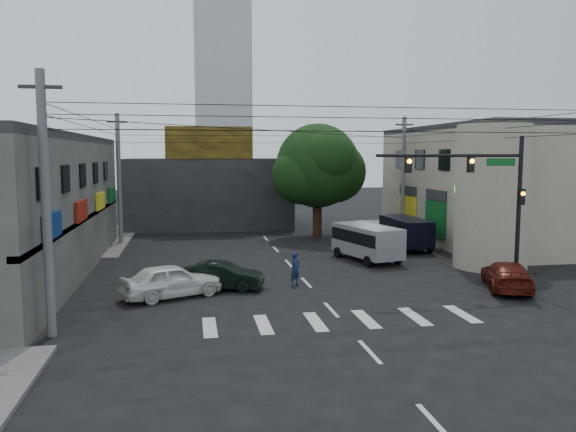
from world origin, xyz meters
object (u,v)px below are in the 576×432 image
object	(u,v)px
utility_pole_near_left	(46,206)
utility_pole_far_right	(403,177)
traffic_gantry	(486,188)
traffic_officer	(295,269)
street_tree	(318,166)
silver_minivan	(367,243)
maroon_sedan	(507,275)
dark_sedan	(222,276)
white_compact	(172,280)
utility_pole_far_left	(119,180)
navy_van	(406,233)

from	to	relation	value
utility_pole_near_left	utility_pole_far_right	size ratio (longest dim) A/B	1.00
traffic_gantry	traffic_officer	xyz separation A→B (m)	(-8.46, 2.55, -4.02)
street_tree	utility_pole_near_left	distance (m)	25.95
street_tree	utility_pole_far_right	xyz separation A→B (m)	(6.50, -1.00, -0.87)
silver_minivan	maroon_sedan	bearing A→B (deg)	-167.45
dark_sedan	traffic_officer	distance (m)	3.59
maroon_sedan	white_compact	bearing A→B (deg)	16.62
utility_pole_far_left	white_compact	size ratio (longest dim) A/B	1.91
white_compact	silver_minivan	xyz separation A→B (m)	(11.28, 6.82, 0.30)
dark_sedan	utility_pole_far_right	bearing A→B (deg)	-29.02
navy_van	traffic_officer	bearing A→B (deg)	134.97
street_tree	traffic_gantry	distance (m)	18.42
utility_pole_near_left	navy_van	size ratio (longest dim) A/B	1.77
traffic_gantry	utility_pole_near_left	world-z (taller)	utility_pole_near_left
traffic_officer	maroon_sedan	bearing A→B (deg)	-51.33
traffic_gantry	silver_minivan	world-z (taller)	traffic_gantry
utility_pole_far_right	utility_pole_far_left	bearing A→B (deg)	180.00
traffic_gantry	white_compact	bearing A→B (deg)	174.99
white_compact	traffic_officer	distance (m)	6.00
utility_pole_near_left	dark_sedan	size ratio (longest dim) A/B	2.21
navy_van	dark_sedan	bearing A→B (deg)	126.40
utility_pole_far_left	navy_van	xyz separation A→B (m)	(19.20, -5.20, -3.56)
street_tree	utility_pole_far_left	size ratio (longest dim) A/B	0.95
street_tree	dark_sedan	world-z (taller)	street_tree
utility_pole_far_right	traffic_gantry	bearing A→B (deg)	-98.94
dark_sedan	silver_minivan	world-z (taller)	silver_minivan
utility_pole_near_left	utility_pole_far_left	distance (m)	20.50
utility_pole_far_left	navy_van	bearing A→B (deg)	-15.16
utility_pole_near_left	dark_sedan	bearing A→B (deg)	43.02
utility_pole_far_right	maroon_sedan	world-z (taller)	utility_pole_far_right
utility_pole_near_left	utility_pole_far_left	xyz separation A→B (m)	(0.00, 20.50, 0.00)
silver_minivan	traffic_gantry	bearing A→B (deg)	-174.67
navy_van	traffic_officer	world-z (taller)	navy_van
silver_minivan	navy_van	xyz separation A→B (m)	(3.93, 3.72, -0.02)
utility_pole_far_right	maroon_sedan	distance (m)	17.50
street_tree	navy_van	bearing A→B (deg)	-52.84
traffic_gantry	utility_pole_far_right	size ratio (longest dim) A/B	0.78
utility_pole_far_right	navy_van	world-z (taller)	utility_pole_far_right
dark_sedan	navy_van	size ratio (longest dim) A/B	0.80
traffic_officer	utility_pole_far_right	bearing A→B (deg)	15.75
utility_pole_far_left	white_compact	world-z (taller)	utility_pole_far_left
street_tree	utility_pole_near_left	bearing A→B (deg)	-124.00
white_compact	traffic_officer	bearing A→B (deg)	-100.71
street_tree	white_compact	world-z (taller)	street_tree
street_tree	traffic_gantry	size ratio (longest dim) A/B	1.21
utility_pole_far_left	dark_sedan	world-z (taller)	utility_pole_far_left
utility_pole_far_right	dark_sedan	distance (m)	21.14
utility_pole_near_left	traffic_gantry	bearing A→B (deg)	10.80
street_tree	traffic_officer	xyz separation A→B (m)	(-4.64, -15.45, -4.66)
street_tree	navy_van	size ratio (longest dim) A/B	1.67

